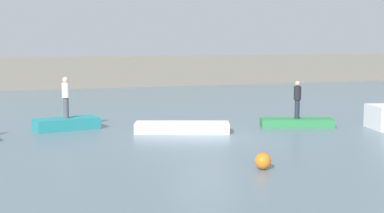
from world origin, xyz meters
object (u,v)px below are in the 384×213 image
rowboat_green (297,123)px  person_white_shirt (66,95)px  rowboat_teal (67,124)px  rowboat_white (182,128)px  person_dark_shirt (297,98)px  mooring_buoy (263,161)px

rowboat_green → person_white_shirt: bearing=-175.8°
person_white_shirt → rowboat_teal: bearing=0.0°
rowboat_teal → person_white_shirt: (0.00, 0.00, 1.25)m
rowboat_white → rowboat_green: 5.29m
rowboat_white → rowboat_green: size_ratio=1.22×
rowboat_white → person_dark_shirt: bearing=17.5°
person_white_shirt → mooring_buoy: (4.78, -9.37, -1.25)m
rowboat_teal → rowboat_white: rowboat_teal is taller
rowboat_teal → rowboat_green: bearing=-26.3°
rowboat_teal → rowboat_white: bearing=-39.6°
rowboat_teal → rowboat_green: rowboat_teal is taller
rowboat_green → person_white_shirt: (-9.76, 2.47, 1.31)m
person_white_shirt → person_dark_shirt: size_ratio=1.06×
person_dark_shirt → mooring_buoy: bearing=-125.8°
rowboat_teal → person_white_shirt: bearing=0.0°
rowboat_white → mooring_buoy: mooring_buoy is taller
rowboat_teal → mooring_buoy: 10.52m
mooring_buoy → person_white_shirt: bearing=117.0°
rowboat_white → person_white_shirt: (-4.47, 2.33, 1.28)m
person_white_shirt → mooring_buoy: 10.60m
rowboat_green → person_dark_shirt: size_ratio=1.90×
mooring_buoy → rowboat_teal: bearing=117.0°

